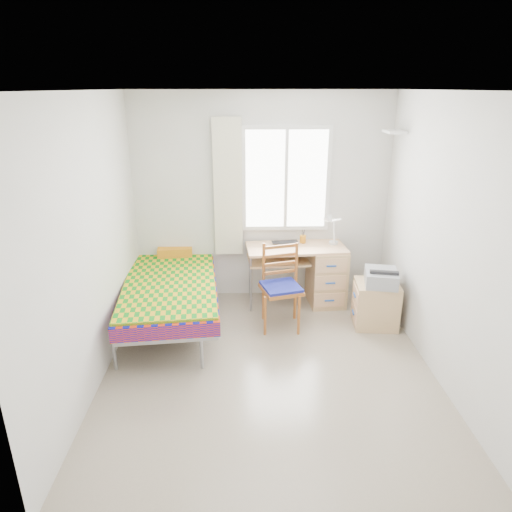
{
  "coord_description": "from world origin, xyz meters",
  "views": [
    {
      "loc": [
        -0.24,
        -3.88,
        2.62
      ],
      "look_at": [
        -0.11,
        0.55,
        0.98
      ],
      "focal_mm": 32.0,
      "sensor_mm": 36.0,
      "label": 1
    }
  ],
  "objects": [
    {
      "name": "window",
      "position": [
        0.3,
        1.73,
        1.55
      ],
      "size": [
        1.1,
        0.04,
        1.3
      ],
      "color": "white",
      "rests_on": "wall_back"
    },
    {
      "name": "pen_cup",
      "position": [
        0.52,
        1.6,
        0.81
      ],
      "size": [
        0.1,
        0.1,
        0.1
      ],
      "primitive_type": "cylinder",
      "rotation": [
        0.0,
        0.0,
        0.38
      ],
      "color": "orange",
      "rests_on": "desk"
    },
    {
      "name": "bed",
      "position": [
        -1.08,
        1.08,
        0.47
      ],
      "size": [
        1.24,
        2.31,
        0.96
      ],
      "rotation": [
        0.0,
        0.0,
        0.1
      ],
      "color": "#94959C",
      "rests_on": "floor"
    },
    {
      "name": "book",
      "position": [
        0.21,
        1.48,
        0.59
      ],
      "size": [
        0.23,
        0.27,
        0.02
      ],
      "primitive_type": "imported",
      "rotation": [
        0.0,
        0.0,
        0.26
      ],
      "color": "gray",
      "rests_on": "desk"
    },
    {
      "name": "printer",
      "position": [
        1.31,
        0.8,
        0.62
      ],
      "size": [
        0.42,
        0.46,
        0.17
      ],
      "rotation": [
        0.0,
        0.0,
        -0.2
      ],
      "color": "#A7ABB0",
      "rests_on": "cabinet"
    },
    {
      "name": "laptop",
      "position": [
        0.3,
        1.53,
        0.78
      ],
      "size": [
        0.35,
        0.24,
        0.03
      ],
      "primitive_type": "imported",
      "rotation": [
        0.0,
        0.0,
        0.09
      ],
      "color": "black",
      "rests_on": "desk"
    },
    {
      "name": "wall_right",
      "position": [
        1.6,
        0.0,
        1.3
      ],
      "size": [
        0.0,
        3.5,
        3.5
      ],
      "primitive_type": "plane",
      "rotation": [
        1.57,
        0.0,
        -1.57
      ],
      "color": "silver",
      "rests_on": "ground"
    },
    {
      "name": "wall_back",
      "position": [
        0.0,
        1.75,
        1.3
      ],
      "size": [
        3.2,
        0.0,
        3.2
      ],
      "primitive_type": "plane",
      "rotation": [
        1.57,
        0.0,
        0.0
      ],
      "color": "silver",
      "rests_on": "ground"
    },
    {
      "name": "task_lamp",
      "position": [
        0.84,
        1.42,
        1.04
      ],
      "size": [
        0.23,
        0.33,
        0.44
      ],
      "rotation": [
        0.0,
        0.0,
        -0.01
      ],
      "color": "white",
      "rests_on": "desk"
    },
    {
      "name": "ceiling",
      "position": [
        0.0,
        0.0,
        2.6
      ],
      "size": [
        3.5,
        3.5,
        0.0
      ],
      "primitive_type": "plane",
      "rotation": [
        3.14,
        0.0,
        0.0
      ],
      "color": "white",
      "rests_on": "wall_back"
    },
    {
      "name": "wall_left",
      "position": [
        -1.6,
        0.0,
        1.3
      ],
      "size": [
        0.0,
        3.5,
        3.5
      ],
      "primitive_type": "plane",
      "rotation": [
        1.57,
        0.0,
        1.57
      ],
      "color": "silver",
      "rests_on": "ground"
    },
    {
      "name": "chair",
      "position": [
        0.19,
        0.87,
        0.54
      ],
      "size": [
        0.51,
        0.51,
        0.97
      ],
      "rotation": [
        0.0,
        0.0,
        0.27
      ],
      "color": "brown",
      "rests_on": "floor"
    },
    {
      "name": "floor",
      "position": [
        0.0,
        0.0,
        0.0
      ],
      "size": [
        3.5,
        3.5,
        0.0
      ],
      "primitive_type": "plane",
      "color": "#BCAD93",
      "rests_on": "ground"
    },
    {
      "name": "desk",
      "position": [
        0.74,
        1.45,
        0.41
      ],
      "size": [
        1.26,
        0.65,
        0.76
      ],
      "rotation": [
        0.0,
        0.0,
        0.07
      ],
      "color": "tan",
      "rests_on": "floor"
    },
    {
      "name": "cabinet",
      "position": [
        1.29,
        0.83,
        0.26
      ],
      "size": [
        0.53,
        0.47,
        0.53
      ],
      "rotation": [
        0.0,
        0.0,
        -0.09
      ],
      "color": "tan",
      "rests_on": "floor"
    },
    {
      "name": "curtain",
      "position": [
        -0.42,
        1.68,
        1.45
      ],
      "size": [
        0.35,
        0.05,
        1.7
      ],
      "primitive_type": "cube",
      "color": "#F2EFC8",
      "rests_on": "wall_back"
    },
    {
      "name": "floating_shelf",
      "position": [
        1.49,
        1.4,
        2.15
      ],
      "size": [
        0.2,
        0.32,
        0.03
      ],
      "primitive_type": "cube",
      "color": "white",
      "rests_on": "wall_right"
    }
  ]
}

